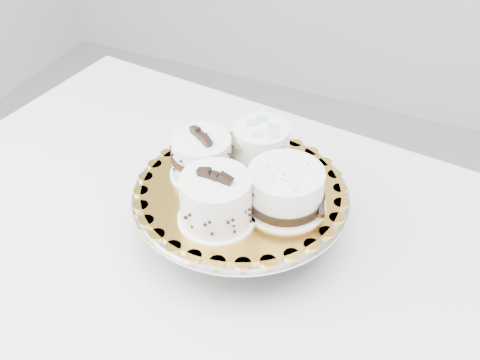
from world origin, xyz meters
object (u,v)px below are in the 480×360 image
at_px(cake_dots, 261,145).
at_px(cake_ribbon, 286,190).
at_px(cake_stand, 241,205).
at_px(cake_swirl, 216,200).
at_px(cake_board, 241,190).
at_px(cake_banded, 202,158).
at_px(table, 226,275).

height_order(cake_dots, cake_ribbon, same).
relative_size(cake_stand, cake_dots, 2.99).
bearing_deg(cake_stand, cake_swirl, -92.95).
bearing_deg(cake_board, cake_banded, 172.70).
xyz_separation_m(cake_board, cake_ribbon, (0.08, -0.01, 0.03)).
distance_m(cake_dots, cake_ribbon, 0.11).
height_order(table, cake_banded, cake_banded).
xyz_separation_m(cake_stand, cake_swirl, (-0.00, -0.08, 0.07)).
relative_size(table, cake_ribbon, 8.71).
bearing_deg(table, cake_dots, 87.95).
height_order(table, cake_ribbon, cake_ribbon).
relative_size(cake_board, cake_dots, 2.74).
distance_m(cake_swirl, cake_banded, 0.11).
bearing_deg(cake_stand, cake_board, -135.00).
bearing_deg(cake_swirl, cake_stand, 89.20).
height_order(cake_swirl, cake_ribbon, cake_swirl).
bearing_deg(cake_swirl, cake_banded, 130.23).
xyz_separation_m(table, cake_banded, (-0.06, 0.04, 0.21)).
height_order(cake_board, cake_swirl, cake_swirl).
height_order(cake_stand, cake_swirl, cake_swirl).
distance_m(table, cake_stand, 0.15).
height_order(cake_stand, cake_banded, cake_banded).
xyz_separation_m(table, cake_swirl, (0.01, -0.05, 0.21)).
xyz_separation_m(cake_banded, cake_dots, (0.07, 0.07, 0.00)).
xyz_separation_m(cake_banded, cake_ribbon, (0.15, -0.02, -0.00)).
distance_m(cake_swirl, cake_ribbon, 0.11).
relative_size(cake_stand, cake_ribbon, 2.34).
bearing_deg(cake_banded, cake_ribbon, 25.49).
distance_m(table, cake_banded, 0.22).
bearing_deg(cake_stand, cake_banded, 172.70).
xyz_separation_m(table, cake_board, (0.01, 0.03, 0.17)).
xyz_separation_m(cake_dots, cake_ribbon, (0.08, -0.08, -0.00)).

